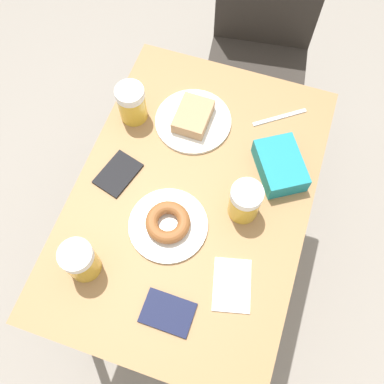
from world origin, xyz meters
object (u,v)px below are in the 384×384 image
Objects in this scene: napkin_folded at (232,285)px; passport_near_edge at (118,174)px; plate_with_donut at (168,224)px; passport_far_edge at (168,313)px; plate_with_cake at (193,119)px; blue_pouch at (280,166)px; chair at (260,45)px; beer_mug_center at (80,261)px; beer_mug_left at (245,202)px; beer_mug_right at (132,103)px; fork at (280,117)px.

napkin_folded is 1.06× the size of passport_near_edge.
passport_far_edge is (0.08, -0.21, -0.01)m from plate_with_donut.
plate_with_cake reaches higher than napkin_folded.
plate_with_donut is 1.37× the size of napkin_folded.
plate_with_cake is 0.29m from blue_pouch.
chair is 5.76× the size of passport_near_edge.
plate_with_donut is at bearing 154.42° from napkin_folded.
beer_mug_center is 0.38m from napkin_folded.
beer_mug_left is at bearing 98.35° from napkin_folded.
beer_mug_center reaches higher than napkin_folded.
beer_mug_right is (-0.39, 0.20, 0.00)m from beer_mug_left.
passport_near_edge is at bearing -179.39° from beer_mug_left.
passport_near_edge is (-0.39, -0.33, 0.00)m from fork.
blue_pouch is (0.03, 0.36, 0.03)m from napkin_folded.
napkin_folded is at bearing -89.04° from chair.
beer_mug_right is 0.60m from passport_far_edge.
beer_mug_left is 0.17m from blue_pouch.
beer_mug_right reaches higher than plate_with_cake.
passport_near_edge is (-0.36, -0.00, -0.06)m from beer_mug_left.
passport_far_edge is (-0.10, -0.32, -0.06)m from beer_mug_left.
napkin_folded is (0.03, -0.20, -0.06)m from beer_mug_left.
chair is at bearing 91.32° from passport_far_edge.
beer_mug_right reaches higher than passport_near_edge.
blue_pouch is (0.24, 0.26, 0.01)m from plate_with_donut.
passport_far_edge is 0.50m from blue_pouch.
plate_with_donut is 0.24m from beer_mug_center.
beer_mug_center reaches higher than chair.
napkin_folded is (0.25, -0.43, -0.01)m from plate_with_cake.
beer_mug_left is 1.00× the size of beer_mug_right.
plate_with_donut is at bearing -28.35° from passport_near_edge.
passport_near_edge is 0.46m from blue_pouch.
beer_mug_right is (-0.22, 0.30, 0.04)m from plate_with_donut.
napkin_folded is at bearing -25.58° from plate_with_donut.
beer_mug_right is at bearing -169.00° from plate_with_cake.
chair is at bearing 86.88° from plate_with_donut.
napkin_folded is at bearing -60.30° from plate_with_cake.
beer_mug_right reaches higher than chair.
plate_with_donut is at bearing 46.66° from beer_mug_center.
passport_near_edge is (-0.39, 0.20, 0.00)m from napkin_folded.
plate_with_donut reaches higher than napkin_folded.
passport_near_edge is at bearing -121.92° from plate_with_cake.
fork is at bearing 85.72° from beer_mug_left.
beer_mug_right is 0.44m from fork.
napkin_folded is at bearing -95.39° from blue_pouch.
fork is (-0.01, 0.53, -0.00)m from napkin_folded.
blue_pouch is at bearing -77.54° from fork.
chair reaches higher than passport_near_edge.
passport_far_edge is at bearing -100.94° from fork.
beer_mug_right is at bearing -121.41° from chair.
chair reaches higher than plate_with_cake.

